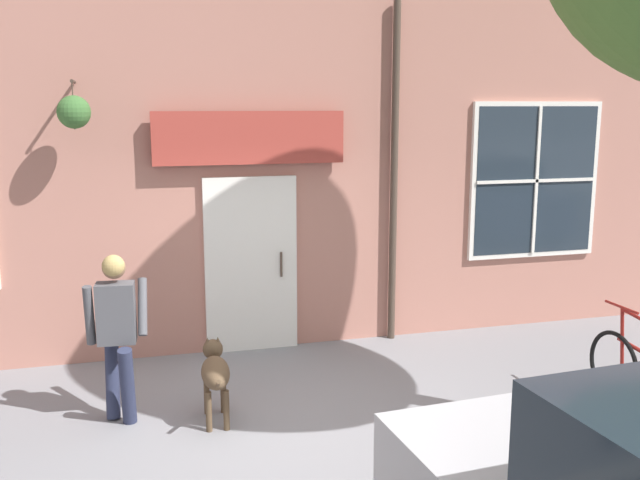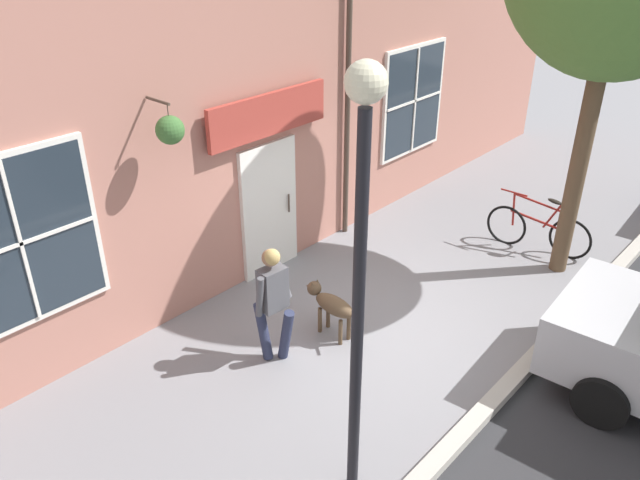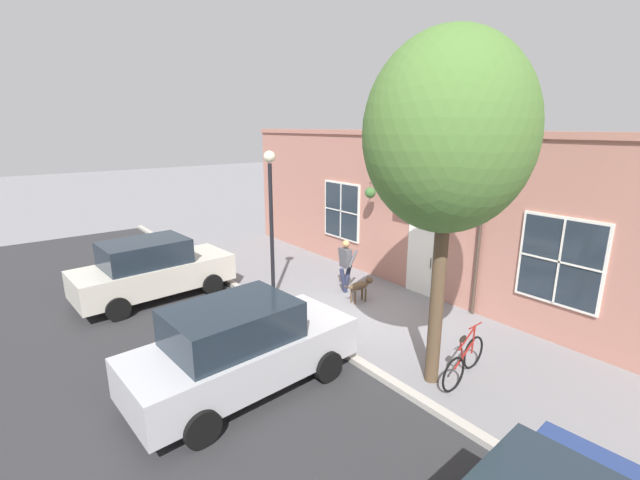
# 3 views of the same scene
# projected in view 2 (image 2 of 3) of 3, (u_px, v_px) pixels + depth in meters

# --- Properties ---
(ground_plane) EXTENTS (90.00, 90.00, 0.00)m
(ground_plane) POSITION_uv_depth(u_px,v_px,m) (377.00, 322.00, 8.71)
(ground_plane) COLOR gray
(storefront_facade) EXTENTS (0.95, 18.00, 4.74)m
(storefront_facade) POSITION_uv_depth(u_px,v_px,m) (255.00, 123.00, 8.97)
(storefront_facade) COLOR #B27566
(storefront_facade) RESTS_ON ground_plane
(pedestrian_walking) EXTENTS (0.57, 0.58, 1.60)m
(pedestrian_walking) POSITION_uv_depth(u_px,v_px,m) (273.00, 296.00, 7.60)
(pedestrian_walking) COLOR #282D47
(pedestrian_walking) RESTS_ON ground_plane
(dog_on_leash) EXTENTS (1.05, 0.30, 0.70)m
(dog_on_leash) POSITION_uv_depth(u_px,v_px,m) (331.00, 304.00, 8.27)
(dog_on_leash) COLOR brown
(dog_on_leash) RESTS_ON ground_plane
(leaning_bicycle) EXTENTS (1.72, 0.31, 1.00)m
(leaning_bicycle) POSITION_uv_depth(u_px,v_px,m) (538.00, 229.00, 10.38)
(leaning_bicycle) COLOR black
(leaning_bicycle) RESTS_ON ground_plane
(street_lamp) EXTENTS (0.32, 0.32, 4.22)m
(street_lamp) POSITION_uv_depth(u_px,v_px,m) (361.00, 239.00, 4.95)
(street_lamp) COLOR black
(street_lamp) RESTS_ON ground_plane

